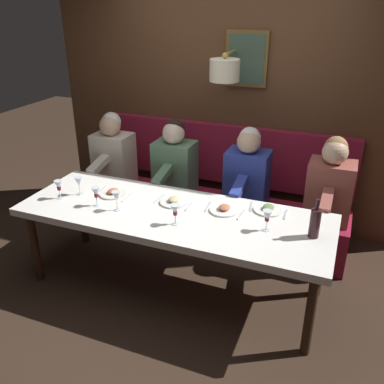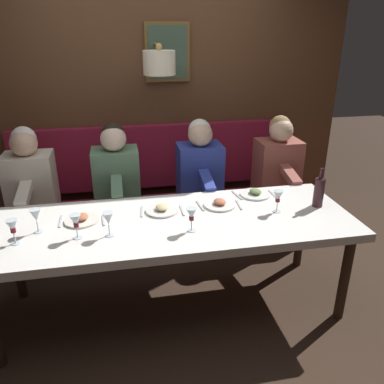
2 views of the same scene
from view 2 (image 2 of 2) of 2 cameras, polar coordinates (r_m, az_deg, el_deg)
name	(u,v)px [view 2 (image 2 of 2)]	position (r m, az deg, el deg)	size (l,w,h in m)	color
ground_plane	(175,305)	(3.11, -2.55, -16.38)	(12.00, 12.00, 0.00)	#332319
dining_table	(173,228)	(2.73, -2.80, -5.33)	(0.90, 2.54, 0.74)	silver
banquette_bench	(160,226)	(3.72, -4.68, -5.05)	(0.52, 2.74, 0.45)	maroon
back_wall_panel	(150,95)	(3.90, -6.22, 13.98)	(0.59, 3.94, 2.90)	#51331E
diner_nearest	(278,161)	(3.76, 12.56, 4.54)	(0.60, 0.40, 0.79)	#934C42
diner_near	(200,166)	(3.53, 1.15, 3.91)	(0.60, 0.40, 0.79)	#283893
diner_middle	(116,171)	(3.46, -11.16, 3.05)	(0.60, 0.40, 0.79)	#567A5B
diner_far	(30,177)	(3.55, -22.84, 2.11)	(0.60, 0.40, 0.79)	beige
place_setting_0	(162,210)	(2.82, -4.45, -2.61)	(0.24, 0.32, 0.05)	silver
place_setting_1	(255,194)	(3.13, 9.32, -0.23)	(0.24, 0.32, 0.05)	white
place_setting_2	(82,219)	(2.78, -15.94, -3.89)	(0.24, 0.31, 0.05)	silver
place_setting_3	(220,204)	(2.91, 4.12, -1.77)	(0.24, 0.32, 0.05)	white
wine_glass_0	(278,197)	(2.84, 12.57, -0.73)	(0.07, 0.07, 0.16)	silver
wine_glass_1	(36,216)	(2.68, -22.09, -3.35)	(0.07, 0.07, 0.16)	silver
wine_glass_2	(191,215)	(2.51, -0.08, -3.41)	(0.07, 0.07, 0.16)	silver
wine_glass_3	(12,227)	(2.60, -24.98, -4.71)	(0.07, 0.07, 0.16)	silver
wine_glass_4	(76,222)	(2.53, -16.79, -4.22)	(0.07, 0.07, 0.16)	silver
wine_glass_5	(108,219)	(2.51, -12.27, -3.96)	(0.07, 0.07, 0.16)	silver
wine_bottle	(319,192)	(3.01, 18.22, 0.03)	(0.08, 0.08, 0.30)	#33191E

